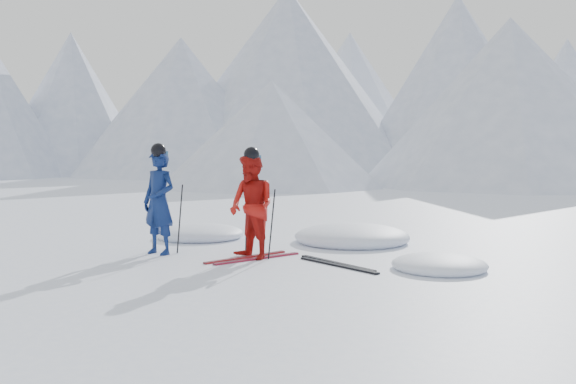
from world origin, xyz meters
The scene contains 12 objects.
ground centered at (0.00, 0.00, 0.00)m, with size 160.00×160.00×0.00m, color white.
skier_blue centered at (-3.52, -0.55, 0.91)m, with size 0.67×0.44×1.83m, color #0D1F52.
skier_red centered at (-1.89, -0.05, 0.88)m, with size 0.85×0.66×1.76m, color #B0130E.
pole_blue_left centered at (-3.82, -0.40, 0.61)m, with size 0.02×0.02×1.22m, color black.
pole_blue_right centered at (-3.27, -0.30, 0.61)m, with size 0.02×0.02×1.22m, color black.
pole_red_left centered at (-2.19, 0.20, 0.59)m, with size 0.02×0.02×1.17m, color black.
pole_red_right centered at (-1.59, 0.10, 0.59)m, with size 0.02×0.02×1.17m, color black.
ski_worn_left centered at (-2.01, -0.05, 0.01)m, with size 0.09×1.70×0.03m, color black.
ski_worn_right centered at (-1.77, -0.05, 0.01)m, with size 0.09×1.70×0.03m, color black.
ski_loose_a centered at (-0.46, 0.29, 0.01)m, with size 0.09×1.70×0.03m, color black.
ski_loose_b centered at (-0.36, 0.14, 0.01)m, with size 0.09×1.70×0.03m, color black.
snow_lumps centered at (-1.83, 1.94, 0.00)m, with size 6.95×3.64×0.50m.
Camera 1 is at (4.13, -8.14, 1.76)m, focal length 38.00 mm.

